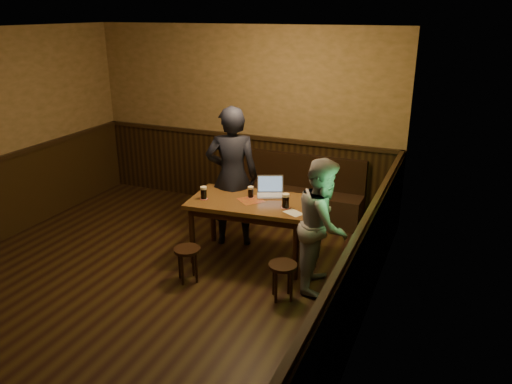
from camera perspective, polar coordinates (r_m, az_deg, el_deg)
The scene contains 12 objects.
room at distance 5.58m, azimuth -13.32°, elevation 0.77°, with size 5.04×6.04×2.84m.
bench at distance 7.61m, azimuth 3.95°, elevation -0.56°, with size 2.20×0.50×0.95m.
pub_table at distance 6.16m, azimuth -0.57°, elevation -1.85°, with size 1.55×0.98×0.80m.
stool_left at distance 5.86m, azimuth -7.86°, elevation -7.13°, with size 0.32×0.32×0.42m.
stool_right at distance 5.47m, azimuth 3.07°, elevation -9.01°, with size 0.39×0.39×0.42m.
pint_left at distance 6.18m, azimuth -6.01°, elevation -0.08°, with size 0.10×0.10×0.16m.
pint_mid at distance 6.19m, azimuth -0.61°, elevation -0.00°, with size 0.09×0.09×0.15m.
pint_right at distance 5.87m, azimuth 3.41°, elevation -1.01°, with size 0.11×0.11×0.18m.
laptop at distance 6.29m, azimuth 1.65°, elevation 0.20°, with size 0.41×0.38×0.24m.
menu at distance 5.76m, azimuth 4.32°, elevation -2.39°, with size 0.22×0.15×0.00m, color silver.
person_suit at distance 6.53m, azimuth -2.74°, elevation 1.74°, with size 0.68×0.45×1.88m, color black.
person_grey at distance 5.58m, azimuth 7.64°, elevation -3.70°, with size 0.74×0.57×1.52m, color gray.
Camera 1 is at (3.18, -4.00, 3.00)m, focal length 35.00 mm.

